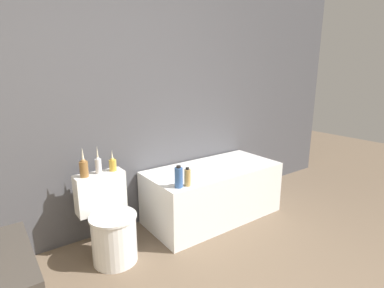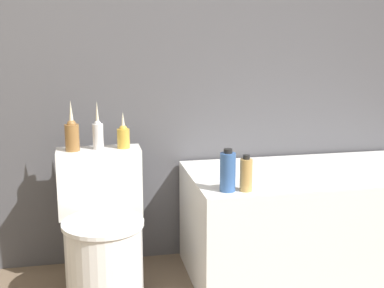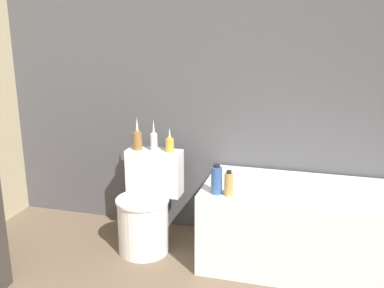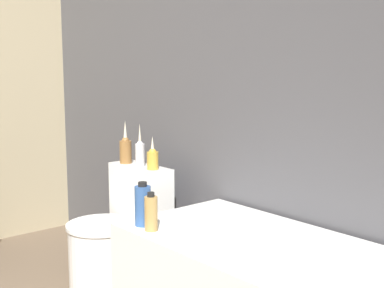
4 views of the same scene
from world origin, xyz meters
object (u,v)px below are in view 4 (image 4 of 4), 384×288
object	(u,v)px
vase_silver	(140,152)
vase_bronze	(153,158)
toilet	(114,240)
vase_gold	(126,149)
shampoo_bottle_tall	(143,205)
shampoo_bottle_short	(151,213)

from	to	relation	value
vase_silver	vase_bronze	bearing A→B (deg)	-1.84
toilet	vase_gold	size ratio (longest dim) A/B	2.79
vase_bronze	shampoo_bottle_tall	size ratio (longest dim) A/B	0.93
vase_gold	shampoo_bottle_short	bearing A→B (deg)	-26.52
vase_silver	shampoo_bottle_short	bearing A→B (deg)	-31.70
vase_gold	shampoo_bottle_short	world-z (taller)	vase_gold
toilet	vase_silver	world-z (taller)	vase_silver
vase_bronze	shampoo_bottle_tall	world-z (taller)	vase_bronze
vase_bronze	shampoo_bottle_tall	bearing A→B (deg)	-40.89
toilet	vase_bronze	size ratio (longest dim) A/B	3.77
shampoo_bottle_tall	toilet	bearing A→B (deg)	160.55
vase_silver	toilet	bearing A→B (deg)	-90.00
shampoo_bottle_tall	shampoo_bottle_short	xyz separation A→B (m)	(0.08, -0.02, -0.01)
toilet	shampoo_bottle_short	distance (m)	0.77
shampoo_bottle_short	shampoo_bottle_tall	bearing A→B (deg)	169.46
vase_bronze	shampoo_bottle_short	xyz separation A→B (m)	(0.52, -0.40, -0.12)
toilet	shampoo_bottle_short	world-z (taller)	shampoo_bottle_short
vase_silver	vase_bronze	world-z (taller)	vase_silver
vase_gold	vase_silver	size ratio (longest dim) A/B	1.03
vase_gold	toilet	bearing A→B (deg)	-53.70
vase_bronze	shampoo_bottle_short	size ratio (longest dim) A/B	1.09
vase_bronze	shampoo_bottle_tall	xyz separation A→B (m)	(0.44, -0.38, -0.11)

